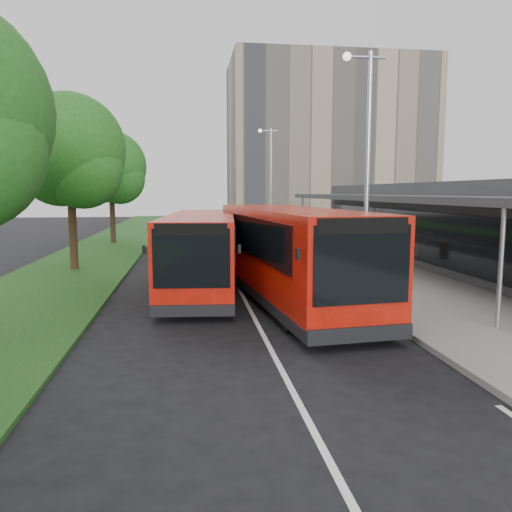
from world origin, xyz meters
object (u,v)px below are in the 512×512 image
Objects in this scene: tree_mid at (69,157)px; car_far at (195,218)px; lamp_post_near at (365,157)px; bollard at (287,235)px; bus_main at (290,254)px; lamp_post_far at (270,176)px; litter_bin at (337,252)px; tree_far at (111,171)px; bus_second at (202,251)px; car_near at (223,221)px.

tree_mid is 36.24m from car_far.
car_far is at bearing 80.50° from tree_mid.
lamp_post_near is (11.13, -7.05, -0.40)m from tree_mid.
car_far is (5.93, 35.45, -4.56)m from tree_mid.
bus_main is at bearing -100.92° from bollard.
bus_main is at bearing -106.36° from car_far.
lamp_post_far is 9.79× the size of litter_bin.
bollard is at bearing -96.34° from car_far.
tree_far is 0.96× the size of lamp_post_far.
bus_main reaches higher than car_far.
bus_main is at bearing -97.44° from lamp_post_far.
bollard is (6.24, 15.53, -0.79)m from bus_second.
litter_bin is 9.62m from bollard.
car_far is at bearing 100.84° from litter_bin.
lamp_post_near is 43.02m from car_far.
lamp_post_near is 34.95m from car_near.
bus_second is at bearing -71.82° from tree_far.
car_near is (-3.17, 17.30, 0.01)m from bollard.
car_near is at bearing 72.44° from tree_mid.
lamp_post_far is 21.05m from bus_main.
litter_bin is at bearing -85.89° from bollard.
bus_main is at bearing -66.82° from tree_far.
car_far is (-5.19, 22.51, -4.16)m from lamp_post_far.
car_far is (-6.66, 34.77, -0.00)m from litter_bin.
tree_far is 9.43× the size of litter_bin.
lamp_post_far is (0.00, 20.00, 0.00)m from lamp_post_near.
tree_mid is at bearing 131.77° from bus_main.
lamp_post_far reaches higher than tree_mid.
bus_main is (8.43, -7.69, -3.56)m from tree_mid.
tree_mid is at bearing -176.87° from litter_bin.
tree_far is 18.38m from car_near.
tree_mid reaches higher than bus_second.
bus_main is at bearing -36.77° from bus_second.
lamp_post_near is at bearing -32.36° from tree_mid.
lamp_post_far reaches higher than bus_main.
lamp_post_far is at bearing -92.67° from car_near.
tree_mid is 13.41m from litter_bin.
tree_mid reaches higher than bus_main.
tree_far reaches higher than litter_bin.
bus_main is 9.41m from litter_bin.
lamp_post_near reaches higher than car_far.
bollard is (0.77, 17.34, -4.09)m from lamp_post_near.
tree_far is at bearing 120.29° from lamp_post_near.
litter_bin is 0.22× the size of car_near.
lamp_post_near is 2.13× the size of car_near.
lamp_post_far is 0.81× the size of bus_second.
lamp_post_far is (11.13, 0.95, -0.26)m from tree_far.
car_far is (-2.79, 7.87, -0.08)m from car_near.
car_far is (-2.50, 43.15, -1.00)m from bus_main.
car_near is (-2.40, 34.63, -4.08)m from lamp_post_near.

